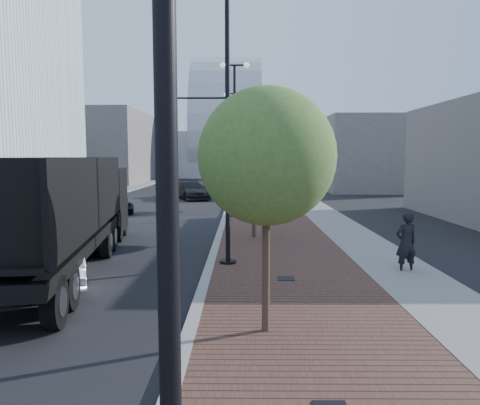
{
  "coord_description": "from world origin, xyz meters",
  "views": [
    {
      "loc": [
        1.13,
        -5.11,
        3.76
      ],
      "look_at": [
        1.0,
        12.0,
        2.0
      ],
      "focal_mm": 33.57,
      "sensor_mm": 36.0,
      "label": 1
    }
  ],
  "objects_px": {
    "dump_truck": "(77,215)",
    "pedestrian": "(406,243)",
    "white_sedan": "(50,253)",
    "dark_car_mid": "(116,204)"
  },
  "relations": [
    {
      "from": "dump_truck",
      "to": "pedestrian",
      "type": "relative_size",
      "value": 6.89
    },
    {
      "from": "dump_truck",
      "to": "dark_car_mid",
      "type": "height_order",
      "value": "dump_truck"
    },
    {
      "from": "dump_truck",
      "to": "white_sedan",
      "type": "distance_m",
      "value": 3.41
    },
    {
      "from": "white_sedan",
      "to": "pedestrian",
      "type": "height_order",
      "value": "pedestrian"
    },
    {
      "from": "white_sedan",
      "to": "dark_car_mid",
      "type": "bearing_deg",
      "value": 75.95
    },
    {
      "from": "white_sedan",
      "to": "pedestrian",
      "type": "distance_m",
      "value": 11.12
    },
    {
      "from": "dump_truck",
      "to": "pedestrian",
      "type": "distance_m",
      "value": 11.78
    },
    {
      "from": "dark_car_mid",
      "to": "pedestrian",
      "type": "distance_m",
      "value": 20.79
    },
    {
      "from": "white_sedan",
      "to": "pedestrian",
      "type": "xyz_separation_m",
      "value": [
        11.09,
        0.75,
        0.18
      ]
    },
    {
      "from": "dump_truck",
      "to": "white_sedan",
      "type": "bearing_deg",
      "value": -91.24
    }
  ]
}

